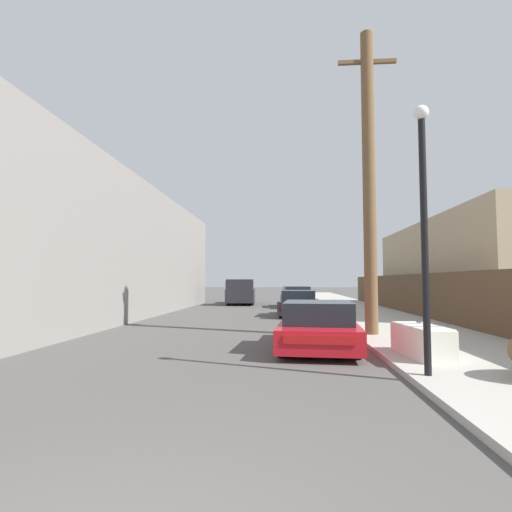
# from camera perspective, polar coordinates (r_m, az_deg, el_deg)

# --- Properties ---
(sidewalk_curb) EXTENTS (4.20, 63.00, 0.12)m
(sidewalk_curb) POSITION_cam_1_polar(r_m,az_deg,el_deg) (25.86, 13.57, -7.16)
(sidewalk_curb) COLOR #ADA89E
(sidewalk_curb) RESTS_ON ground
(discarded_fridge) EXTENTS (0.86, 1.79, 0.68)m
(discarded_fridge) POSITION_cam_1_polar(r_m,az_deg,el_deg) (9.36, 22.55, -11.10)
(discarded_fridge) COLOR silver
(discarded_fridge) RESTS_ON sidewalk_curb
(parked_sports_car_red) EXTENTS (2.18, 4.34, 1.20)m
(parked_sports_car_red) POSITION_cam_1_polar(r_m,az_deg,el_deg) (10.41, 8.85, -9.94)
(parked_sports_car_red) COLOR red
(parked_sports_car_red) RESTS_ON ground
(car_parked_mid) EXTENTS (2.14, 4.16, 1.26)m
(car_parked_mid) POSITION_cam_1_polar(r_m,az_deg,el_deg) (19.84, 6.24, -6.80)
(car_parked_mid) COLOR black
(car_parked_mid) RESTS_ON ground
(car_parked_far) EXTENTS (2.13, 4.65, 1.37)m
(car_parked_far) POSITION_cam_1_polar(r_m,az_deg,el_deg) (26.39, 5.72, -5.92)
(car_parked_far) COLOR gray
(car_parked_far) RESTS_ON ground
(pickup_truck) EXTENTS (2.25, 5.40, 1.83)m
(pickup_truck) POSITION_cam_1_polar(r_m,az_deg,el_deg) (29.44, -2.15, -5.15)
(pickup_truck) COLOR #232328
(pickup_truck) RESTS_ON ground
(utility_pole) EXTENTS (1.80, 0.39, 9.42)m
(utility_pole) POSITION_cam_1_polar(r_m,az_deg,el_deg) (13.02, 15.85, 10.69)
(utility_pole) COLOR brown
(utility_pole) RESTS_ON sidewalk_curb
(street_lamp) EXTENTS (0.26, 0.26, 4.69)m
(street_lamp) POSITION_cam_1_polar(r_m,az_deg,el_deg) (7.53, 22.87, 5.30)
(street_lamp) COLOR black
(street_lamp) RESTS_ON sidewalk_curb
(wooden_fence) EXTENTS (0.08, 30.52, 1.93)m
(wooden_fence) POSITION_cam_1_polar(r_m,az_deg,el_deg) (19.80, 22.31, -5.15)
(wooden_fence) COLOR brown
(wooden_fence) RESTS_ON sidewalk_curb
(building_left_block) EXTENTS (7.00, 27.86, 6.23)m
(building_left_block) POSITION_cam_1_polar(r_m,az_deg,el_deg) (19.64, -25.64, 0.86)
(building_left_block) COLOR gray
(building_left_block) RESTS_ON ground
(building_right_house) EXTENTS (6.00, 16.42, 4.97)m
(building_right_house) POSITION_cam_1_polar(r_m,az_deg,el_deg) (24.99, 28.84, -1.38)
(building_right_house) COLOR tan
(building_right_house) RESTS_ON ground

